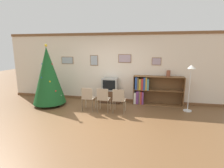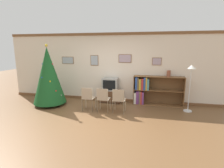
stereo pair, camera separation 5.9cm
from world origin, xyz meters
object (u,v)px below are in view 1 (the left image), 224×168
vase (168,73)px  standing_lamp (190,76)px  folding_chair_left (88,97)px  bookshelf (148,90)px  television (110,84)px  folding_chair_right (119,99)px  tv_console (110,96)px  folding_chair_center (103,98)px  christmas_tree (48,76)px

vase → standing_lamp: 0.81m
folding_chair_left → bookshelf: 2.32m
television → folding_chair_right: 1.25m
television → standing_lamp: (2.81, -0.44, 0.48)m
tv_console → folding_chair_left: 1.24m
folding_chair_left → folding_chair_center: size_ratio=1.00×
folding_chair_left → folding_chair_center: (0.53, 0.00, 0.00)m
tv_console → christmas_tree: bearing=-159.8°
tv_console → standing_lamp: size_ratio=0.55×
bookshelf → vase: (0.68, -0.00, 0.65)m
tv_console → folding_chair_right: size_ratio=1.06×
tv_console → television: (-0.00, -0.00, 0.49)m
folding_chair_right → vase: size_ratio=3.53×
folding_chair_right → vase: bearing=35.2°
tv_console → standing_lamp: 3.00m
christmas_tree → television: christmas_tree is taller
television → folding_chair_right: bearing=-64.0°
folding_chair_left → christmas_tree: bearing=169.4°
tv_console → folding_chair_center: folding_chair_center is taller
standing_lamp → folding_chair_center: bearing=-166.9°
folding_chair_right → folding_chair_left: bearing=180.0°
folding_chair_left → vase: size_ratio=3.53×
standing_lamp → tv_console: bearing=171.0°
folding_chair_center → folding_chair_right: bearing=0.0°
vase → standing_lamp: size_ratio=0.15×
folding_chair_right → tv_console: bearing=115.9°
tv_console → television: television is taller
folding_chair_center → bookshelf: bearing=37.9°
television → tv_console: bearing=90.0°
folding_chair_center → standing_lamp: standing_lamp is taller
television → christmas_tree: bearing=-159.9°
folding_chair_center → bookshelf: 1.87m
folding_chair_center → standing_lamp: (2.81, 0.65, 0.74)m
folding_chair_right → bookshelf: size_ratio=0.45×
bookshelf → standing_lamp: (1.33, -0.49, 0.65)m
television → folding_chair_left: television is taller
folding_chair_center → folding_chair_right: (0.53, 0.00, 0.00)m
folding_chair_left → folding_chair_right: same height
television → vase: size_ratio=2.54×
folding_chair_left → folding_chair_center: same height
christmas_tree → vase: 4.40m
christmas_tree → vase: christmas_tree is taller
folding_chair_center → folding_chair_right: 0.53m
television → vase: (2.16, 0.05, 0.48)m
vase → standing_lamp: standing_lamp is taller
vase → folding_chair_left: bearing=-156.9°
folding_chair_right → christmas_tree: bearing=173.5°
bookshelf → folding_chair_right: bearing=-129.4°
tv_console → folding_chair_left: folding_chair_left is taller
folding_chair_left → folding_chair_right: (1.07, 0.00, 0.00)m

